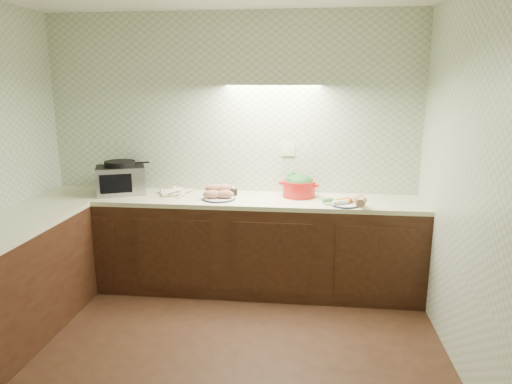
# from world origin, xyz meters

# --- Properties ---
(room) EXTENTS (3.60, 3.60, 2.60)m
(room) POSITION_xyz_m (0.00, 0.00, 1.63)
(room) COLOR black
(room) RESTS_ON ground
(counter) EXTENTS (3.60, 3.60, 0.90)m
(counter) POSITION_xyz_m (-0.68, 0.68, 0.45)
(counter) COLOR black
(counter) RESTS_ON ground
(toaster_oven) EXTENTS (0.54, 0.49, 0.32)m
(toaster_oven) POSITION_xyz_m (-1.05, 1.55, 1.05)
(toaster_oven) COLOR black
(toaster_oven) RESTS_ON counter
(parsnip_pile) EXTENTS (0.35, 0.31, 0.07)m
(parsnip_pile) POSITION_xyz_m (-0.52, 1.50, 0.93)
(parsnip_pile) COLOR beige
(parsnip_pile) RESTS_ON counter
(sweet_potato_plate) EXTENTS (0.30, 0.30, 0.14)m
(sweet_potato_plate) POSITION_xyz_m (-0.07, 1.44, 0.95)
(sweet_potato_plate) COLOR #141738
(sweet_potato_plate) RESTS_ON counter
(onion_bowl) EXTENTS (0.14, 0.14, 0.11)m
(onion_bowl) POSITION_xyz_m (0.01, 1.62, 0.94)
(onion_bowl) COLOR black
(onion_bowl) RESTS_ON counter
(dutch_oven) EXTENTS (0.38, 0.37, 0.21)m
(dutch_oven) POSITION_xyz_m (0.67, 1.62, 1.00)
(dutch_oven) COLOR red
(dutch_oven) RESTS_ON counter
(veg_plate) EXTENTS (0.41, 0.28, 0.12)m
(veg_plate) POSITION_xyz_m (1.12, 1.32, 0.94)
(veg_plate) COLOR #141738
(veg_plate) RESTS_ON counter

